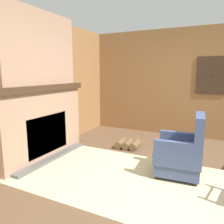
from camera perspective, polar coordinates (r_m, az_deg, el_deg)
The scene contains 9 objects.
ground_plane at distance 3.34m, azimuth 15.38°, elevation -18.07°, with size 14.00×14.00×0.00m, color brown.
wood_panel_wall_left at distance 4.29m, azimuth -21.18°, elevation 6.15°, with size 0.06×5.85×2.61m.
wood_panel_wall_back at distance 5.59m, azimuth 21.35°, elevation 6.98°, with size 5.85×0.09×2.61m.
fireplace_hearth at distance 4.20m, azimuth -18.32°, elevation -2.52°, with size 0.62×1.99×1.35m.
chimney_breast at distance 4.13m, azimuth -19.50°, elevation 15.38°, with size 0.36×1.66×1.24m.
area_rug at distance 3.35m, azimuth 7.30°, elevation -17.51°, with size 3.73×1.87×0.01m.
armchair at distance 3.51m, azimuth 17.69°, elevation -10.39°, with size 0.72×0.68×0.97m.
firewood_stack at distance 4.64m, azimuth 4.10°, elevation -8.40°, with size 0.50×0.40×0.16m.
storage_case at distance 4.26m, azimuth -17.94°, elevation 7.94°, with size 0.17×0.21×0.15m.
Camera 1 is at (0.49, -2.90, 1.57)m, focal length 35.00 mm.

